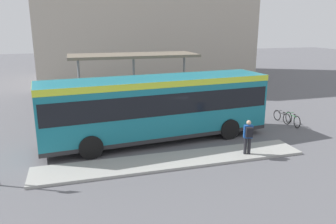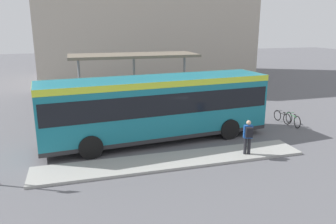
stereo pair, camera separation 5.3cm
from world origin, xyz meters
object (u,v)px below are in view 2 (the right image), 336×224
potted_planter_near_shelter (144,109)px  city_bus (157,105)px  bicycle_black (282,117)px  pedestrian_waiting (248,135)px  bicycle_green (293,120)px

potted_planter_near_shelter → city_bus: bearing=-91.8°
city_bus → bicycle_black: size_ratio=7.44×
pedestrian_waiting → bicycle_black: pedestrian_waiting is taller
city_bus → potted_planter_near_shelter: bearing=83.0°
city_bus → potted_planter_near_shelter: (0.12, 3.71, -1.18)m
bicycle_green → city_bus: bearing=99.8°
bicycle_green → potted_planter_near_shelter: size_ratio=1.20×
pedestrian_waiting → city_bus: bearing=61.6°
city_bus → potted_planter_near_shelter: city_bus is taller
bicycle_black → pedestrian_waiting: bearing=128.5°
city_bus → bicycle_green: (8.43, 0.24, -1.55)m
city_bus → pedestrian_waiting: size_ratio=7.37×
pedestrian_waiting → potted_planter_near_shelter: bearing=40.9°
pedestrian_waiting → bicycle_black: bearing=-32.3°
bicycle_black → potted_planter_near_shelter: size_ratio=1.12×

